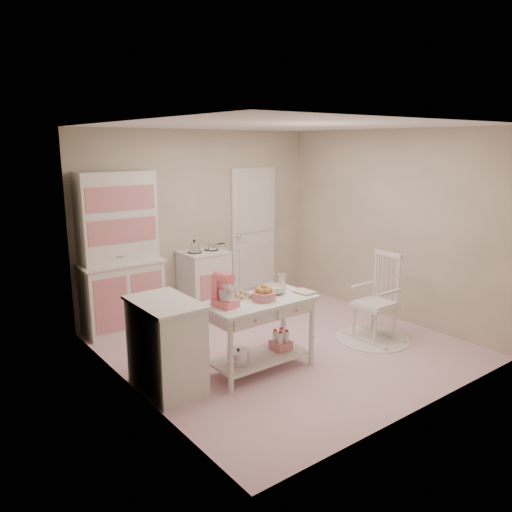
{
  "coord_description": "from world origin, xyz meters",
  "views": [
    {
      "loc": [
        -3.71,
        -4.32,
        2.41
      ],
      "look_at": [
        -0.3,
        0.16,
        1.13
      ],
      "focal_mm": 35.0,
      "sensor_mm": 36.0,
      "label": 1
    }
  ],
  "objects_px": {
    "hutch": "(120,253)",
    "stove": "(204,282)",
    "work_table": "(259,335)",
    "bread_basket": "(264,296)",
    "rocking_chair": "(375,297)",
    "stand_mixer": "(225,290)",
    "base_cabinet": "(166,346)"
  },
  "relations": [
    {
      "from": "hutch",
      "to": "base_cabinet",
      "type": "relative_size",
      "value": 2.26
    },
    {
      "from": "work_table",
      "to": "stand_mixer",
      "type": "bearing_deg",
      "value": 177.27
    },
    {
      "from": "rocking_chair",
      "to": "stand_mixer",
      "type": "distance_m",
      "value": 2.14
    },
    {
      "from": "bread_basket",
      "to": "base_cabinet",
      "type": "bearing_deg",
      "value": 165.35
    },
    {
      "from": "hutch",
      "to": "base_cabinet",
      "type": "bearing_deg",
      "value": -99.35
    },
    {
      "from": "stove",
      "to": "bread_basket",
      "type": "relative_size",
      "value": 3.68
    },
    {
      "from": "hutch",
      "to": "work_table",
      "type": "xyz_separation_m",
      "value": [
        0.7,
        -2.0,
        -0.64
      ]
    },
    {
      "from": "hutch",
      "to": "stove",
      "type": "relative_size",
      "value": 2.26
    },
    {
      "from": "hutch",
      "to": "bread_basket",
      "type": "relative_size",
      "value": 8.32
    },
    {
      "from": "base_cabinet",
      "to": "stand_mixer",
      "type": "xyz_separation_m",
      "value": [
        0.58,
        -0.2,
        0.51
      ]
    },
    {
      "from": "base_cabinet",
      "to": "bread_basket",
      "type": "height_order",
      "value": "base_cabinet"
    },
    {
      "from": "rocking_chair",
      "to": "work_table",
      "type": "distance_m",
      "value": 1.69
    },
    {
      "from": "work_table",
      "to": "hutch",
      "type": "bearing_deg",
      "value": 109.27
    },
    {
      "from": "rocking_chair",
      "to": "work_table",
      "type": "relative_size",
      "value": 0.92
    },
    {
      "from": "rocking_chair",
      "to": "bread_basket",
      "type": "height_order",
      "value": "rocking_chair"
    },
    {
      "from": "hutch",
      "to": "stand_mixer",
      "type": "height_order",
      "value": "hutch"
    },
    {
      "from": "work_table",
      "to": "bread_basket",
      "type": "bearing_deg",
      "value": -68.2
    },
    {
      "from": "stove",
      "to": "bread_basket",
      "type": "bearing_deg",
      "value": -103.46
    },
    {
      "from": "hutch",
      "to": "base_cabinet",
      "type": "height_order",
      "value": "hutch"
    },
    {
      "from": "stove",
      "to": "stand_mixer",
      "type": "xyz_separation_m",
      "value": [
        -0.92,
        -1.93,
        0.51
      ]
    },
    {
      "from": "hutch",
      "to": "bread_basket",
      "type": "height_order",
      "value": "hutch"
    },
    {
      "from": "stove",
      "to": "stand_mixer",
      "type": "height_order",
      "value": "stand_mixer"
    },
    {
      "from": "stove",
      "to": "work_table",
      "type": "distance_m",
      "value": 2.02
    },
    {
      "from": "base_cabinet",
      "to": "stove",
      "type": "bearing_deg",
      "value": 49.31
    },
    {
      "from": "base_cabinet",
      "to": "work_table",
      "type": "height_order",
      "value": "base_cabinet"
    },
    {
      "from": "hutch",
      "to": "stove",
      "type": "distance_m",
      "value": 1.33
    },
    {
      "from": "rocking_chair",
      "to": "stand_mixer",
      "type": "relative_size",
      "value": 3.24
    },
    {
      "from": "bread_basket",
      "to": "stove",
      "type": "bearing_deg",
      "value": 76.54
    },
    {
      "from": "hutch",
      "to": "work_table",
      "type": "distance_m",
      "value": 2.22
    },
    {
      "from": "hutch",
      "to": "stand_mixer",
      "type": "relative_size",
      "value": 6.12
    },
    {
      "from": "work_table",
      "to": "bread_basket",
      "type": "distance_m",
      "value": 0.45
    },
    {
      "from": "base_cabinet",
      "to": "work_table",
      "type": "distance_m",
      "value": 1.02
    }
  ]
}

